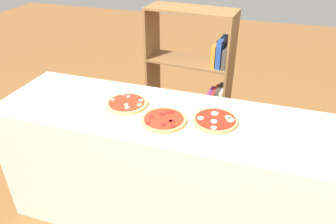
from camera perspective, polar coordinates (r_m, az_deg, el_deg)
ground_plane at (r=2.61m, az=0.00°, el=-18.21°), size 12.00×12.00×0.00m
counter at (r=2.28m, az=0.00°, el=-10.54°), size 2.28×0.67×0.93m
parchment_paper at (r=2.00m, az=0.00°, el=-0.47°), size 2.09×0.47×0.00m
pizza_mushroom_0 at (r=2.12m, az=-7.42°, el=1.54°), size 0.28×0.28×0.03m
pizza_pepperoni_1 at (r=1.93m, az=-0.75°, el=-1.39°), size 0.28×0.28×0.03m
pizza_mozzarella_2 at (r=1.94m, az=8.49°, el=-1.47°), size 0.27×0.27×0.03m
bookshelf at (r=2.97m, az=5.42°, el=3.22°), size 0.77×0.36×1.37m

